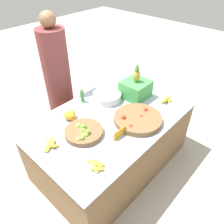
{
  "coord_description": "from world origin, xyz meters",
  "views": [
    {
      "loc": [
        -1.28,
        -1.18,
        2.08
      ],
      "look_at": [
        0.0,
        0.0,
        0.75
      ],
      "focal_mm": 35.0,
      "sensor_mm": 36.0,
      "label": 1
    }
  ],
  "objects_px": {
    "price_sign": "(120,133)",
    "produce_crate": "(136,88)",
    "vendor_person": "(59,85)",
    "lime_bowl": "(84,132)",
    "metal_bowl": "(107,96)",
    "tomato_basket": "(138,119)"
  },
  "relations": [
    {
      "from": "price_sign",
      "to": "produce_crate",
      "type": "xyz_separation_m",
      "value": [
        0.62,
        0.31,
        0.07
      ]
    },
    {
      "from": "price_sign",
      "to": "produce_crate",
      "type": "relative_size",
      "value": 0.36
    },
    {
      "from": "price_sign",
      "to": "vendor_person",
      "type": "bearing_deg",
      "value": 84.44
    },
    {
      "from": "vendor_person",
      "to": "price_sign",
      "type": "bearing_deg",
      "value": -97.88
    },
    {
      "from": "lime_bowl",
      "to": "metal_bowl",
      "type": "distance_m",
      "value": 0.6
    },
    {
      "from": "metal_bowl",
      "to": "produce_crate",
      "type": "height_order",
      "value": "produce_crate"
    },
    {
      "from": "tomato_basket",
      "to": "price_sign",
      "type": "relative_size",
      "value": 3.2
    },
    {
      "from": "price_sign",
      "to": "lime_bowl",
      "type": "bearing_deg",
      "value": 129.49
    },
    {
      "from": "metal_bowl",
      "to": "price_sign",
      "type": "xyz_separation_m",
      "value": [
        -0.36,
        -0.5,
        0.0
      ]
    },
    {
      "from": "lime_bowl",
      "to": "price_sign",
      "type": "distance_m",
      "value": 0.33
    },
    {
      "from": "metal_bowl",
      "to": "lime_bowl",
      "type": "bearing_deg",
      "value": -157.3
    },
    {
      "from": "produce_crate",
      "to": "vendor_person",
      "type": "relative_size",
      "value": 0.26
    },
    {
      "from": "tomato_basket",
      "to": "vendor_person",
      "type": "relative_size",
      "value": 0.3
    },
    {
      "from": "tomato_basket",
      "to": "produce_crate",
      "type": "xyz_separation_m",
      "value": [
        0.33,
        0.29,
        0.08
      ]
    },
    {
      "from": "lime_bowl",
      "to": "tomato_basket",
      "type": "relative_size",
      "value": 0.74
    },
    {
      "from": "price_sign",
      "to": "metal_bowl",
      "type": "bearing_deg",
      "value": 56.57
    },
    {
      "from": "price_sign",
      "to": "tomato_basket",
      "type": "bearing_deg",
      "value": 5.39
    },
    {
      "from": "vendor_person",
      "to": "tomato_basket",
      "type": "bearing_deg",
      "value": -83.16
    },
    {
      "from": "produce_crate",
      "to": "lime_bowl",
      "type": "bearing_deg",
      "value": -176.99
    },
    {
      "from": "metal_bowl",
      "to": "vendor_person",
      "type": "height_order",
      "value": "vendor_person"
    },
    {
      "from": "lime_bowl",
      "to": "price_sign",
      "type": "relative_size",
      "value": 2.38
    },
    {
      "from": "vendor_person",
      "to": "metal_bowl",
      "type": "bearing_deg",
      "value": -71.96
    }
  ]
}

